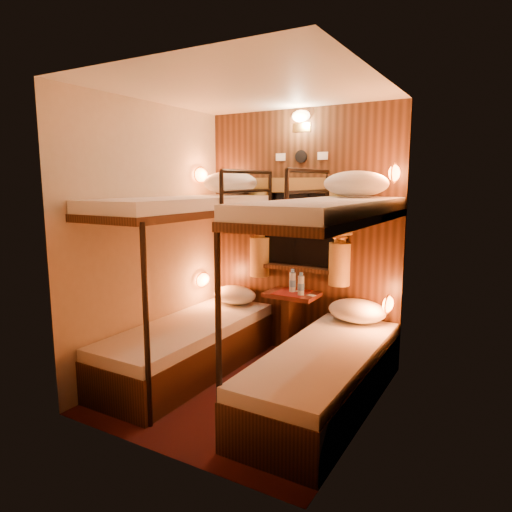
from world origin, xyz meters
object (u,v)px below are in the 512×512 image
Objects in this scene: table at (292,316)px; bottle_left at (293,282)px; bunk_right at (325,336)px; bunk_left at (189,312)px; bottle_right at (301,286)px.

table is 0.33m from bottle_left.
bunk_right reaches higher than bottle_left.
bunk_right is 8.37× the size of bottle_left.
bunk_right is at bearing -50.33° from table.
table is (0.65, 0.78, -0.14)m from bunk_left.
bottle_right is at bearing -26.04° from table.
bottle_right is (0.13, -0.08, -0.00)m from bottle_left.
bunk_left is 1.05m from bottle_left.
bunk_left is at bearing -128.54° from bottle_left.
bunk_right is 2.90× the size of table.
bunk_right is 0.91m from bottle_right.
bottle_left is (0.64, 0.80, 0.19)m from bunk_left.
bunk_right is 8.61× the size of bottle_right.
bunk_left is 8.37× the size of bottle_left.
bottle_right reaches higher than table.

